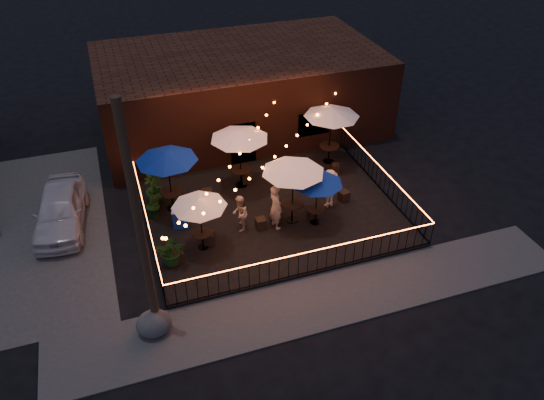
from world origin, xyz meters
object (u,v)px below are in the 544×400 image
at_px(cafe_table_3, 239,135).
at_px(cafe_table_5, 332,113).
at_px(cafe_table_1, 167,157).
at_px(cafe_table_4, 317,181).
at_px(cafe_table_0, 199,203).
at_px(utility_pole, 140,230).
at_px(boulder, 154,324).
at_px(cooler, 181,218).
at_px(cafe_table_2, 293,169).

xyz_separation_m(cafe_table_3, cafe_table_5, (4.45, 0.61, 0.03)).
height_order(cafe_table_1, cafe_table_4, cafe_table_1).
height_order(cafe_table_0, cafe_table_1, cafe_table_1).
bearing_deg(cafe_table_1, utility_pole, -104.80).
relative_size(utility_pole, cafe_table_3, 2.92).
distance_m(cafe_table_3, boulder, 8.78).
xyz_separation_m(cafe_table_1, cooler, (0.09, -1.33, -2.06)).
distance_m(utility_pole, cafe_table_4, 7.78).
relative_size(cafe_table_1, cooler, 3.70).
height_order(cafe_table_2, cafe_table_4, cafe_table_2).
bearing_deg(cafe_table_2, cafe_table_0, -172.68).
relative_size(utility_pole, cafe_table_1, 2.63).
bearing_deg(cafe_table_4, cafe_table_5, 59.88).
height_order(cafe_table_4, cooler, cafe_table_4).
bearing_deg(cafe_table_3, cooler, -145.95).
height_order(cafe_table_1, cooler, cafe_table_1).
xyz_separation_m(cafe_table_2, boulder, (-6.09, -3.87, -2.20)).
xyz_separation_m(utility_pole, boulder, (-0.11, -0.16, -3.61)).
bearing_deg(utility_pole, cafe_table_3, 55.01).
xyz_separation_m(utility_pole, cafe_table_1, (1.60, 6.06, -1.37)).
xyz_separation_m(cafe_table_4, cafe_table_5, (2.39, 4.12, 0.53)).
bearing_deg(cooler, cafe_table_4, -1.32).
xyz_separation_m(cafe_table_3, cooler, (-3.06, -2.07, -2.08)).
bearing_deg(cafe_table_0, cafe_table_1, 102.58).
distance_m(cafe_table_2, cafe_table_3, 3.31).
height_order(cafe_table_0, boulder, cafe_table_0).
bearing_deg(cafe_table_2, utility_pole, -148.16).
bearing_deg(cafe_table_4, cafe_table_3, 120.40).
bearing_deg(boulder, cafe_table_5, 39.09).
relative_size(cafe_table_3, boulder, 2.74).
bearing_deg(utility_pole, cafe_table_2, 31.84).
relative_size(cafe_table_0, cafe_table_4, 1.06).
relative_size(cafe_table_2, cooler, 3.25).
bearing_deg(utility_pole, cafe_table_1, 75.20).
bearing_deg(cafe_table_1, cafe_table_5, 10.03).
relative_size(cafe_table_3, cafe_table_5, 0.85).
bearing_deg(cafe_table_0, cafe_table_5, 30.89).
xyz_separation_m(cafe_table_4, boulder, (-6.92, -3.44, -1.76)).
relative_size(cafe_table_0, boulder, 2.36).
bearing_deg(cafe_table_3, utility_pole, -124.99).
bearing_deg(cafe_table_5, cafe_table_2, -131.13).
distance_m(cafe_table_5, boulder, 12.21).
distance_m(cafe_table_1, cafe_table_4, 5.92).
relative_size(cafe_table_2, cafe_table_3, 0.98).
xyz_separation_m(utility_pole, cafe_table_5, (9.20, 7.40, -1.32)).
relative_size(cooler, boulder, 0.82).
height_order(cafe_table_0, cafe_table_2, cafe_table_2).
height_order(cafe_table_4, boulder, cafe_table_4).
relative_size(cafe_table_4, boulder, 2.23).
distance_m(cafe_table_3, cafe_table_4, 4.10).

